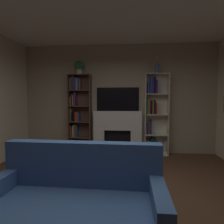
{
  "coord_description": "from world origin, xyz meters",
  "views": [
    {
      "loc": [
        0.35,
        -2.52,
        1.45
      ],
      "look_at": [
        0.0,
        1.11,
        1.21
      ],
      "focal_mm": 31.44,
      "sensor_mm": 36.0,
      "label": 1
    }
  ],
  "objects": [
    {
      "name": "fireplace",
      "position": [
        0.0,
        2.66,
        0.59
      ],
      "size": [
        1.38,
        0.51,
        1.13
      ],
      "color": "silver",
      "rests_on": "ground_plane"
    },
    {
      "name": "ground_plane",
      "position": [
        0.0,
        0.0,
        0.0
      ],
      "size": [
        6.64,
        6.64,
        0.0
      ],
      "primitive_type": "plane",
      "color": "brown"
    },
    {
      "name": "bookshelf_right",
      "position": [
        0.94,
        2.65,
        1.03
      ],
      "size": [
        0.6,
        0.31,
        2.09
      ],
      "color": "silver",
      "rests_on": "ground_plane"
    },
    {
      "name": "couch",
      "position": [
        -0.2,
        -0.66,
        0.31
      ],
      "size": [
        1.79,
        0.89,
        0.96
      ],
      "color": "#3E6197",
      "rests_on": "ground_plane"
    },
    {
      "name": "potted_plant",
      "position": [
        -1.01,
        2.62,
        2.29
      ],
      "size": [
        0.26,
        0.26,
        0.35
      ],
      "color": "beige",
      "rests_on": "bookshelf_left"
    },
    {
      "name": "vase_with_flowers",
      "position": [
        1.01,
        2.62,
        2.24
      ],
      "size": [
        0.11,
        0.11,
        0.44
      ],
      "color": "#436CA1",
      "rests_on": "bookshelf_right"
    },
    {
      "name": "tv",
      "position": [
        0.0,
        2.74,
        1.44
      ],
      "size": [
        1.12,
        0.06,
        0.62
      ],
      "primitive_type": "cube",
      "color": "black",
      "rests_on": "fireplace"
    },
    {
      "name": "coffee_table",
      "position": [
        -0.2,
        0.09,
        0.36
      ],
      "size": [
        0.82,
        0.44,
        0.43
      ],
      "color": "brown",
      "rests_on": "ground_plane"
    },
    {
      "name": "bookshelf_left",
      "position": [
        -1.08,
        2.66,
        1.07
      ],
      "size": [
        0.6,
        0.29,
        2.09
      ],
      "color": "brown",
      "rests_on": "ground_plane"
    },
    {
      "name": "wall_back_accent",
      "position": [
        0.0,
        2.8,
        1.45
      ],
      "size": [
        5.24,
        0.06,
        2.89
      ],
      "primitive_type": "cube",
      "color": "tan",
      "rests_on": "ground_plane"
    }
  ]
}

